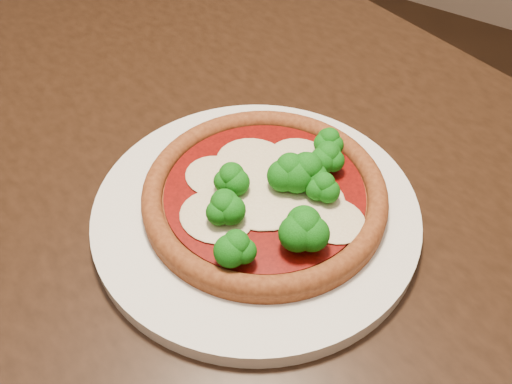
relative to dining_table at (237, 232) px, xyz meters
The scene contains 3 objects.
dining_table is the anchor object (origin of this frame).
plate 0.12m from the dining_table, 36.23° to the right, with size 0.33×0.33×0.02m, color silver.
pizza 0.15m from the dining_table, 23.44° to the right, with size 0.25×0.25×0.06m.
Camera 1 is at (0.44, -0.22, 1.20)m, focal length 40.00 mm.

